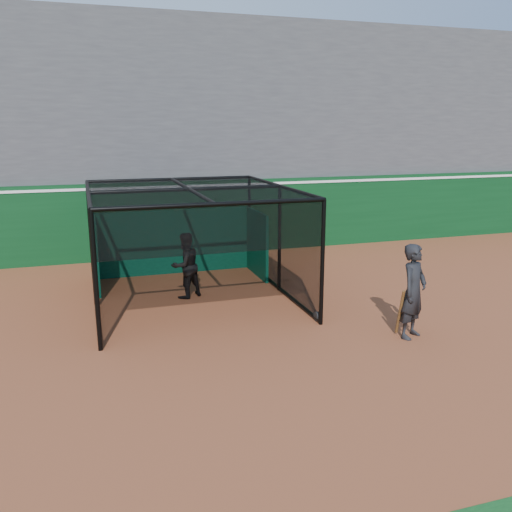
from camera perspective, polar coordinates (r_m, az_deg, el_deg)
name	(u,v)px	position (r m, az deg, el deg)	size (l,w,h in m)	color
ground	(230,354)	(10.59, -2.73, -10.27)	(120.00, 120.00, 0.00)	brown
outfield_wall	(164,218)	(18.29, -9.70, 3.95)	(50.00, 0.50, 2.50)	#0A3B18
grandstand	(146,120)	(21.79, -11.50, 13.81)	(50.00, 7.85, 8.95)	#4C4C4F
batting_cage	(191,245)	(13.58, -6.89, 1.15)	(4.79, 5.48, 2.77)	black
batter	(185,265)	(13.81, -7.44, -0.99)	(0.82, 0.64, 1.68)	black
on_deck_player	(413,291)	(11.53, 16.22, -3.61)	(0.86, 0.78, 1.97)	black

